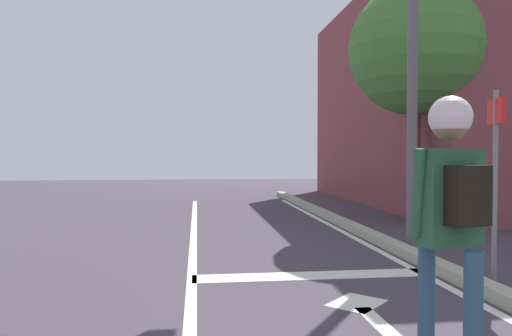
{
  "coord_description": "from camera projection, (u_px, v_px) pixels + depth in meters",
  "views": [
    {
      "loc": [
        0.51,
        0.28,
        1.5
      ],
      "look_at": [
        1.33,
        7.02,
        1.32
      ],
      "focal_mm": 33.9,
      "sensor_mm": 36.0,
      "label": 1
    }
  ],
  "objects": [
    {
      "name": "roadside_tree",
      "position": [
        415.0,
        50.0,
        10.24
      ],
      "size": [
        2.81,
        2.81,
        5.15
      ],
      "color": "brown",
      "rests_on": "ground"
    },
    {
      "name": "street_sign_post",
      "position": [
        495.0,
        157.0,
        5.68
      ],
      "size": [
        0.13,
        0.44,
        2.26
      ],
      "color": "slate",
      "rests_on": "ground"
    },
    {
      "name": "lane_line_center",
      "position": [
        192.0,
        282.0,
        5.7
      ],
      "size": [
        0.12,
        20.0,
        0.01
      ],
      "primitive_type": "cube",
      "color": "silver",
      "rests_on": "ground"
    },
    {
      "name": "lane_arrow_head",
      "position": [
        357.0,
        303.0,
        4.89
      ],
      "size": [
        0.71,
        0.71,
        0.01
      ],
      "primitive_type": "cube",
      "rotation": [
        0.0,
        0.0,
        0.79
      ],
      "color": "silver",
      "rests_on": "ground"
    },
    {
      "name": "lane_arrow_stem",
      "position": [
        390.0,
        333.0,
        4.05
      ],
      "size": [
        0.16,
        1.4,
        0.01
      ],
      "primitive_type": "cube",
      "color": "silver",
      "rests_on": "ground"
    },
    {
      "name": "curb_strip",
      "position": [
        443.0,
        268.0,
        6.08
      ],
      "size": [
        0.24,
        24.0,
        0.14
      ],
      "primitive_type": "cube",
      "color": "#9DA48C",
      "rests_on": "ground"
    },
    {
      "name": "lane_line_curbside",
      "position": [
        424.0,
        274.0,
        6.06
      ],
      "size": [
        0.12,
        20.0,
        0.01
      ],
      "primitive_type": "cube",
      "color": "silver",
      "rests_on": "ground"
    },
    {
      "name": "traffic_signal_mast",
      "position": [
        346.0,
        8.0,
        7.49
      ],
      "size": [
        4.28,
        0.34,
        5.34
      ],
      "color": "#5E565D",
      "rests_on": "ground"
    },
    {
      "name": "stop_bar",
      "position": [
        315.0,
        275.0,
        6.01
      ],
      "size": [
        3.04,
        0.4,
        0.01
      ],
      "primitive_type": "cube",
      "color": "silver",
      "rests_on": "ground"
    },
    {
      "name": "building_block",
      "position": [
        510.0,
        100.0,
        15.3
      ],
      "size": [
        9.78,
        10.63,
        6.47
      ],
      "primitive_type": "cube",
      "color": "brown",
      "rests_on": "ground"
    },
    {
      "name": "skater",
      "position": [
        451.0,
        198.0,
        2.99
      ],
      "size": [
        0.48,
        0.64,
        1.78
      ],
      "color": "#294B63",
      "rests_on": "skateboard"
    }
  ]
}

